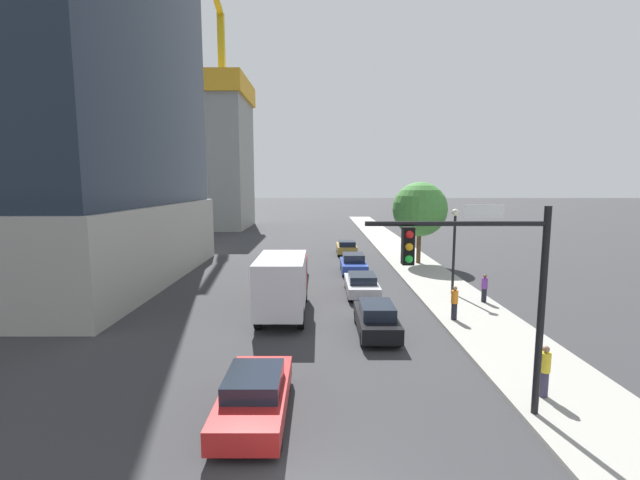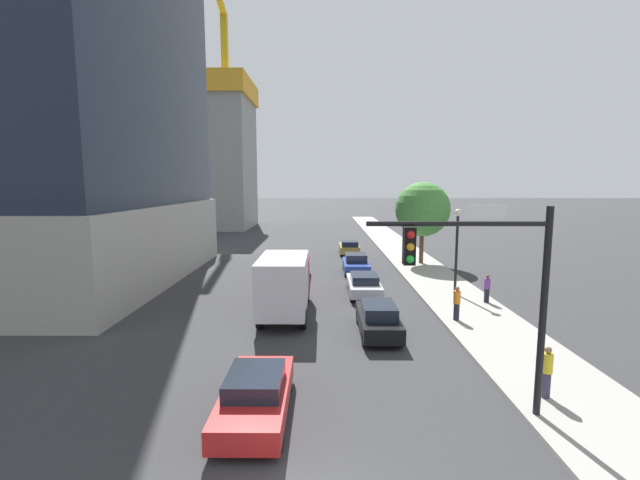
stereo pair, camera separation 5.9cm
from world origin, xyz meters
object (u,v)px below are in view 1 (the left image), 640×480
(street_tree, at_px, (422,209))
(car_gold, at_px, (349,247))
(street_lamp, at_px, (457,238))
(box_truck, at_px, (285,282))
(car_white, at_px, (295,269))
(pedestrian_purple_shirt, at_px, (487,288))
(construction_building, at_px, (206,147))
(car_blue, at_px, (355,264))
(traffic_light_pole, at_px, (486,273))
(car_black, at_px, (378,319))
(pedestrian_orange_shirt, at_px, (457,303))
(car_silver, at_px, (364,284))
(car_red, at_px, (257,395))
(pedestrian_yellow_shirt, at_px, (547,371))

(street_tree, bearing_deg, car_gold, 137.71)
(street_lamp, relative_size, box_truck, 0.77)
(car_white, height_order, pedestrian_purple_shirt, pedestrian_purple_shirt)
(construction_building, xyz_separation_m, car_blue, (20.44, -34.86, -11.80))
(traffic_light_pole, xyz_separation_m, car_gold, (-2.04, 29.56, -3.66))
(box_truck, bearing_deg, street_lamp, 21.71)
(car_blue, xyz_separation_m, box_truck, (-4.50, -10.93, 1.09))
(car_black, xyz_separation_m, car_blue, (-0.00, 13.69, -0.00))
(traffic_light_pole, height_order, street_tree, street_tree)
(car_gold, distance_m, pedestrian_orange_shirt, 21.16)
(street_lamp, xyz_separation_m, car_black, (-5.55, -6.77, -2.88))
(street_lamp, distance_m, car_silver, 6.29)
(construction_building, height_order, car_black, construction_building)
(traffic_light_pole, distance_m, pedestrian_purple_shirt, 13.36)
(traffic_light_pole, height_order, car_gold, traffic_light_pole)
(box_truck, bearing_deg, car_red, -90.00)
(traffic_light_pole, relative_size, car_gold, 1.48)
(street_lamp, distance_m, box_truck, 10.97)
(construction_building, bearing_deg, street_tree, -50.12)
(street_tree, xyz_separation_m, car_gold, (-5.81, 5.28, -4.00))
(box_truck, height_order, pedestrian_purple_shirt, box_truck)
(pedestrian_yellow_shirt, distance_m, pedestrian_orange_shirt, 7.79)
(car_gold, bearing_deg, car_black, -90.00)
(street_tree, bearing_deg, car_black, -108.73)
(street_lamp, relative_size, car_gold, 1.26)
(construction_building, height_order, street_lamp, construction_building)
(car_white, relative_size, car_silver, 0.96)
(car_blue, xyz_separation_m, pedestrian_yellow_shirt, (4.51, -19.82, 0.27))
(traffic_light_pole, height_order, pedestrian_yellow_shirt, traffic_light_pole)
(car_black, relative_size, car_red, 0.95)
(car_white, distance_m, box_truck, 8.75)
(pedestrian_purple_shirt, bearing_deg, car_silver, 161.90)
(street_tree, distance_m, car_blue, 7.84)
(car_black, bearing_deg, car_blue, 90.00)
(pedestrian_yellow_shirt, bearing_deg, box_truck, 135.40)
(street_lamp, height_order, car_silver, street_lamp)
(car_white, height_order, box_truck, box_truck)
(street_tree, xyz_separation_m, car_black, (-5.81, -17.13, -3.97))
(car_black, bearing_deg, car_gold, 90.00)
(street_lamp, xyz_separation_m, pedestrian_yellow_shirt, (-1.04, -12.89, -2.61))
(traffic_light_pole, height_order, car_blue, traffic_light_pole)
(car_black, relative_size, car_gold, 1.08)
(construction_building, xyz_separation_m, car_white, (15.94, -37.10, -11.81))
(car_silver, distance_m, box_truck, 6.35)
(car_red, distance_m, car_silver, 14.88)
(car_silver, height_order, pedestrian_yellow_shirt, pedestrian_yellow_shirt)
(pedestrian_purple_shirt, bearing_deg, car_red, -133.32)
(construction_building, bearing_deg, car_red, -74.02)
(construction_building, xyz_separation_m, pedestrian_purple_shirt, (27.22, -43.67, -11.57))
(car_red, height_order, box_truck, box_truck)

